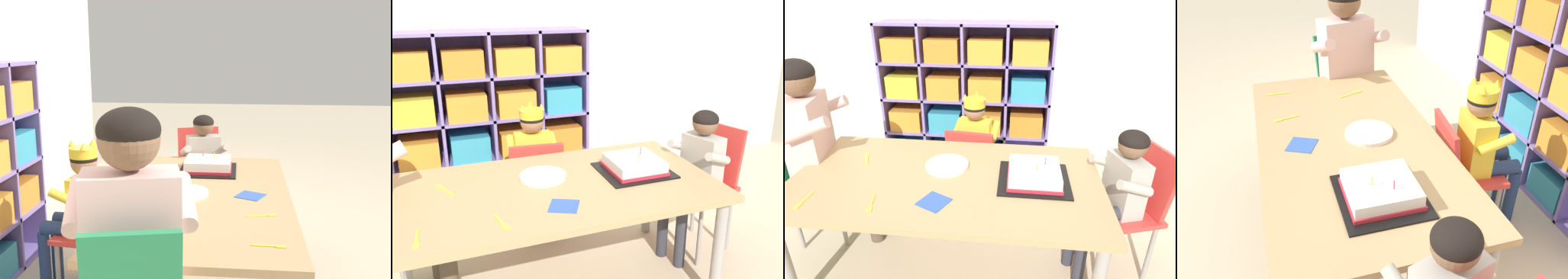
% 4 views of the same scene
% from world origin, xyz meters
% --- Properties ---
extents(ground, '(16.00, 16.00, 0.00)m').
position_xyz_m(ground, '(0.00, 0.00, 0.00)').
color(ground, beige).
extents(storage_cubby_shelf, '(1.34, 0.34, 1.17)m').
position_xyz_m(storage_cubby_shelf, '(-0.11, 1.22, 0.57)').
color(storage_cubby_shelf, '#7F6BB2').
rests_on(storage_cubby_shelf, ground).
extents(activity_table, '(1.49, 0.80, 0.56)m').
position_xyz_m(activity_table, '(0.00, 0.00, 0.51)').
color(activity_table, tan).
rests_on(activity_table, ground).
extents(classroom_chair_blue, '(0.36, 0.34, 0.60)m').
position_xyz_m(classroom_chair_blue, '(0.06, 0.55, 0.35)').
color(classroom_chair_blue, red).
rests_on(classroom_chair_blue, ground).
extents(child_with_crown, '(0.31, 0.32, 0.80)m').
position_xyz_m(child_with_crown, '(0.07, 0.65, 0.49)').
color(child_with_crown, yellow).
rests_on(child_with_crown, ground).
extents(classroom_chair_adult_side, '(0.39, 0.37, 0.76)m').
position_xyz_m(classroom_chair_adult_side, '(-0.84, 0.16, 0.47)').
color(classroom_chair_adult_side, '#238451').
rests_on(classroom_chair_adult_side, ground).
extents(adult_helper_seated, '(0.46, 0.45, 1.08)m').
position_xyz_m(adult_helper_seated, '(-0.73, 0.18, 0.68)').
color(adult_helper_seated, beige).
rests_on(adult_helper_seated, ground).
extents(classroom_chair_guest_side, '(0.41, 0.39, 0.71)m').
position_xyz_m(classroom_chair_guest_side, '(0.92, 0.10, 0.41)').
color(classroom_chair_guest_side, red).
rests_on(classroom_chair_guest_side, ground).
extents(guest_at_table_side, '(0.33, 0.33, 0.82)m').
position_xyz_m(guest_at_table_side, '(0.82, 0.07, 0.52)').
color(guest_at_table_side, '#B2ADA3').
rests_on(guest_at_table_side, ground).
extents(birthday_cake_on_tray, '(0.33, 0.31, 0.11)m').
position_xyz_m(birthday_cake_on_tray, '(0.42, 0.02, 0.59)').
color(birthday_cake_on_tray, black).
rests_on(birthday_cake_on_tray, activity_table).
extents(paper_plate_stack, '(0.22, 0.22, 0.02)m').
position_xyz_m(paper_plate_stack, '(-0.01, 0.10, 0.57)').
color(paper_plate_stack, white).
rests_on(paper_plate_stack, activity_table).
extents(paper_napkin_square, '(0.16, 0.16, 0.00)m').
position_xyz_m(paper_napkin_square, '(-0.01, -0.21, 0.57)').
color(paper_napkin_square, '#3356B7').
rests_on(paper_napkin_square, activity_table).
extents(fork_near_cake_tray, '(0.07, 0.14, 0.00)m').
position_xyz_m(fork_near_cake_tray, '(-0.46, 0.12, 0.57)').
color(fork_near_cake_tray, yellow).
rests_on(fork_near_cake_tray, activity_table).
extents(fork_near_child_seat, '(0.02, 0.12, 0.00)m').
position_xyz_m(fork_near_child_seat, '(-0.57, -0.27, 0.57)').
color(fork_near_child_seat, yellow).
rests_on(fork_near_child_seat, activity_table).
extents(fork_beside_plate_stack, '(0.04, 0.13, 0.00)m').
position_xyz_m(fork_beside_plate_stack, '(-0.27, -0.26, 0.57)').
color(fork_beside_plate_stack, yellow).
rests_on(fork_beside_plate_stack, activity_table).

